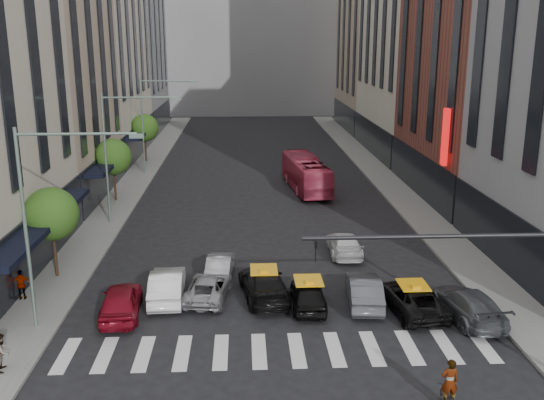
{
  "coord_description": "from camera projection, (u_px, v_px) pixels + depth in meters",
  "views": [
    {
      "loc": [
        -1.56,
        -21.41,
        12.72
      ],
      "look_at": [
        0.01,
        11.05,
        4.0
      ],
      "focal_mm": 40.0,
      "sensor_mm": 36.0,
      "label": 1
    }
  ],
  "objects": [
    {
      "name": "car_silver",
      "position": [
        208.0,
        287.0,
        30.38
      ],
      "size": [
        2.54,
        4.56,
        1.21
      ],
      "primitive_type": "imported",
      "rotation": [
        0.0,
        0.0,
        3.01
      ],
      "color": "#9C9CA1",
      "rests_on": "ground"
    },
    {
      "name": "motorcycle",
      "position": [
        448.0,
        400.0,
        21.29
      ],
      "size": [
        0.58,
        1.57,
        0.82
      ],
      "primitive_type": "imported",
      "rotation": [
        0.0,
        0.0,
        3.16
      ],
      "color": "black",
      "rests_on": "ground"
    },
    {
      "name": "car_row2_left",
      "position": [
        220.0,
        265.0,
        33.35
      ],
      "size": [
        1.58,
        3.88,
        1.25
      ],
      "primitive_type": "imported",
      "rotation": [
        0.0,
        0.0,
        3.07
      ],
      "color": "#A9A9AE",
      "rests_on": "ground"
    },
    {
      "name": "taxi_left",
      "position": [
        264.0,
        284.0,
        30.45
      ],
      "size": [
        2.79,
        5.39,
        1.5
      ],
      "primitive_type": "imported",
      "rotation": [
        0.0,
        0.0,
        3.28
      ],
      "color": "black",
      "rests_on": "ground"
    },
    {
      "name": "car_row2_right",
      "position": [
        344.0,
        244.0,
        36.63
      ],
      "size": [
        1.97,
        4.6,
        1.32
      ],
      "primitive_type": "imported",
      "rotation": [
        0.0,
        0.0,
        3.11
      ],
      "color": "silver",
      "rests_on": "ground"
    },
    {
      "name": "car_grey_curb",
      "position": [
        468.0,
        304.0,
        28.16
      ],
      "size": [
        2.63,
        5.18,
        1.44
      ],
      "primitive_type": "imported",
      "rotation": [
        0.0,
        0.0,
        3.27
      ],
      "color": "#484C51",
      "rests_on": "ground"
    },
    {
      "name": "car_white_front",
      "position": [
        167.0,
        285.0,
        30.29
      ],
      "size": [
        1.83,
        4.7,
        1.52
      ],
      "primitive_type": "imported",
      "rotation": [
        0.0,
        0.0,
        3.19
      ],
      "color": "white",
      "rests_on": "ground"
    },
    {
      "name": "sidewalk_left",
      "position": [
        129.0,
        189.0,
        52.41
      ],
      "size": [
        3.0,
        96.0,
        0.15
      ],
      "primitive_type": "cube",
      "color": "slate",
      "rests_on": "ground"
    },
    {
      "name": "pedestrian_far",
      "position": [
        21.0,
        285.0,
        29.91
      ],
      "size": [
        0.94,
        0.49,
        1.54
      ],
      "primitive_type": "imported",
      "rotation": [
        0.0,
        0.0,
        3.27
      ],
      "color": "gray",
      "rests_on": "sidewalk_left"
    },
    {
      "name": "building_left_b",
      "position": [
        44.0,
        47.0,
        47.13
      ],
      "size": [
        8.0,
        16.0,
        24.0
      ],
      "primitive_type": "cube",
      "color": "tan",
      "rests_on": "ground"
    },
    {
      "name": "bus",
      "position": [
        306.0,
        174.0,
        52.04
      ],
      "size": [
        3.51,
        10.51,
        2.87
      ],
      "primitive_type": "imported",
      "rotation": [
        0.0,
        0.0,
        3.25
      ],
      "color": "#CF3D5E",
      "rests_on": "ground"
    },
    {
      "name": "building_right_d",
      "position": [
        375.0,
        28.0,
        83.89
      ],
      "size": [
        8.0,
        18.0,
        28.0
      ],
      "primitive_type": "cube",
      "color": "tan",
      "rests_on": "ground"
    },
    {
      "name": "liberty_sign",
      "position": [
        445.0,
        137.0,
        42.35
      ],
      "size": [
        0.3,
        0.7,
        4.0
      ],
      "color": "red",
      "rests_on": "ground"
    },
    {
      "name": "ground",
      "position": [
        285.0,
        369.0,
        24.02
      ],
      "size": [
        160.0,
        160.0,
        0.0
      ],
      "primitive_type": "plane",
      "color": "black",
      "rests_on": "ground"
    },
    {
      "name": "streetlamp_near",
      "position": [
        45.0,
        203.0,
        25.88
      ],
      "size": [
        5.38,
        0.25,
        9.0
      ],
      "color": "gray",
      "rests_on": "sidewalk_left"
    },
    {
      "name": "streetlamp_far",
      "position": [
        152.0,
        113.0,
        56.75
      ],
      "size": [
        5.38,
        0.25,
        9.0
      ],
      "color": "gray",
      "rests_on": "sidewalk_left"
    },
    {
      "name": "taxi_right",
      "position": [
        412.0,
        298.0,
        28.94
      ],
      "size": [
        2.77,
        5.05,
        1.34
      ],
      "primitive_type": "imported",
      "rotation": [
        0.0,
        0.0,
        3.26
      ],
      "color": "black",
      "rests_on": "ground"
    },
    {
      "name": "traffic_signal",
      "position": [
        496.0,
        270.0,
        22.26
      ],
      "size": [
        10.1,
        0.2,
        6.0
      ],
      "color": "black",
      "rests_on": "ground"
    },
    {
      "name": "building_left_d",
      "position": [
        128.0,
        20.0,
        82.05
      ],
      "size": [
        8.0,
        18.0,
        30.0
      ],
      "primitive_type": "cube",
      "color": "gray",
      "rests_on": "ground"
    },
    {
      "name": "taxi_center",
      "position": [
        308.0,
        294.0,
        29.37
      ],
      "size": [
        1.7,
        4.08,
        1.38
      ],
      "primitive_type": "imported",
      "rotation": [
        0.0,
        0.0,
        3.12
      ],
      "color": "black",
      "rests_on": "ground"
    },
    {
      "name": "tree_near",
      "position": [
        51.0,
        214.0,
        32.17
      ],
      "size": [
        2.88,
        2.88,
        4.95
      ],
      "color": "black",
      "rests_on": "sidewalk_left"
    },
    {
      "name": "tree_far",
      "position": [
        145.0,
        128.0,
        63.04
      ],
      "size": [
        2.88,
        2.88,
        4.95
      ],
      "color": "black",
      "rests_on": "sidewalk_left"
    },
    {
      "name": "building_far",
      "position": [
        251.0,
        5.0,
        101.36
      ],
      "size": [
        30.0,
        10.0,
        36.0
      ],
      "primitive_type": "cube",
      "color": "gray",
      "rests_on": "ground"
    },
    {
      "name": "sidewalk_right",
      "position": [
        391.0,
        186.0,
        53.48
      ],
      "size": [
        3.0,
        96.0,
        0.15
      ],
      "primitive_type": "cube",
      "color": "slate",
      "rests_on": "ground"
    },
    {
      "name": "streetlamp_mid",
      "position": [
        119.0,
        141.0,
        41.32
      ],
      "size": [
        5.38,
        0.25,
        9.0
      ],
      "color": "gray",
      "rests_on": "sidewalk_left"
    },
    {
      "name": "car_red",
      "position": [
        121.0,
        301.0,
        28.45
      ],
      "size": [
        2.15,
        4.58,
        1.52
      ],
      "primitive_type": "imported",
      "rotation": [
        0.0,
        0.0,
        3.22
      ],
      "color": "maroon",
      "rests_on": "ground"
    },
    {
      "name": "tree_mid",
      "position": [
        113.0,
        157.0,
        47.61
      ],
      "size": [
        2.88,
        2.88,
        4.95
      ],
      "color": "black",
      "rests_on": "sidewalk_left"
    },
    {
      "name": "building_right_b",
      "position": [
        478.0,
        34.0,
        47.49
      ],
      "size": [
        8.0,
        18.0,
        26.0
      ],
      "primitive_type": "cube",
      "color": "brown",
      "rests_on": "ground"
    },
    {
      "name": "car_grey_mid",
      "position": [
        364.0,
        290.0,
        29.73
      ],
      "size": [
        1.98,
        4.6,
        1.47
      ],
      "primitive_type": "imported",
      "rotation": [
        0.0,
        0.0,
        3.05
      ],
      "color": "#47494F",
      "rests_on": "ground"
    },
    {
      "name": "rider",
      "position": [
        451.0,
        367.0,
        20.96
      ],
      "size": [
        0.64,
        0.43,
        1.73
      ],
      "primitive_type": "imported",
      "rotation": [
        0.0,
        0.0,
        3.16
      ],
      "color": "gray",
      "rests_on": "motorcycle"
    },
    {
      "name": "pedestrian_near",
      "position": [
        2.0,
        352.0,
        23.53
      ],
      "size": [
        0.66,
        0.8,
        1.53
      ],
      "primitive_type": "imported",
      "rotation": [
        0.0,
        0.0,
        1.68
      ],
      "color": "gray",
      "rests_on": "sidewalk_left"
    }
  ]
}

